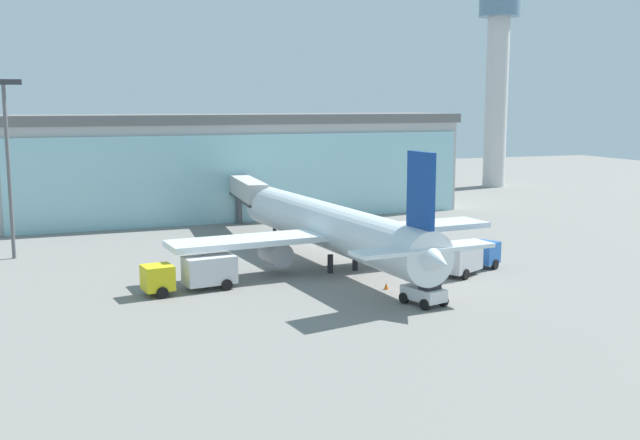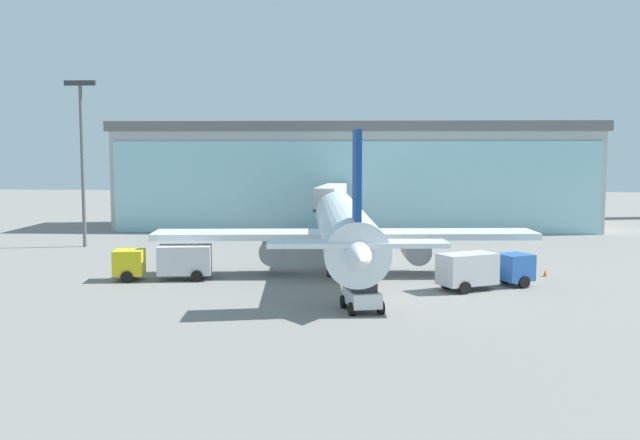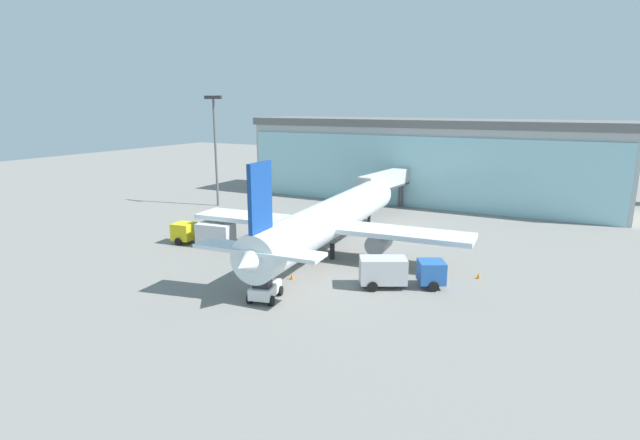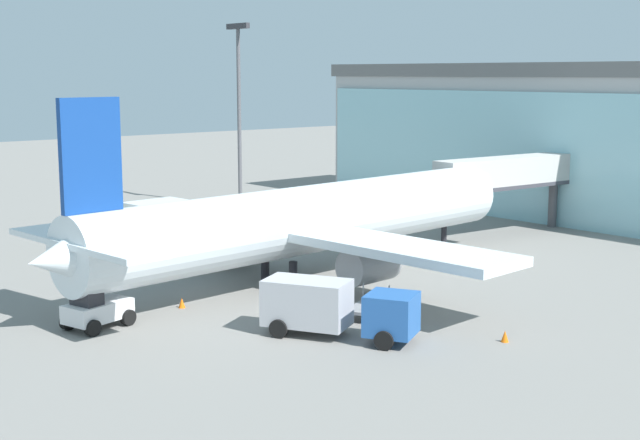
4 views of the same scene
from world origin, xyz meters
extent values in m
plane|color=gray|center=(0.00, 0.00, 0.00)|extent=(240.00, 240.00, 0.00)
cube|color=#ADADAD|center=(0.00, 41.09, 6.01)|extent=(58.58, 13.82, 12.02)
cube|color=#98CED9|center=(0.13, 34.61, 5.41)|extent=(57.17, 1.44, 10.82)
cube|color=slate|center=(0.00, 41.09, 12.62)|extent=(59.75, 14.10, 1.20)
cube|color=beige|center=(-2.04, 28.73, 4.79)|extent=(3.17, 14.11, 2.40)
cube|color=#3F3F47|center=(-2.04, 28.73, 3.74)|extent=(3.21, 14.12, 0.30)
cylinder|color=#4C4C51|center=(-1.67, 33.96, 1.80)|extent=(0.70, 0.70, 3.59)
cylinder|color=#59595E|center=(-26.98, 20.72, 8.15)|extent=(0.36, 0.36, 16.30)
cube|color=#333338|center=(-26.98, 20.72, 16.55)|extent=(3.20, 0.40, 0.50)
cylinder|color=white|center=(0.09, 7.36, 3.65)|extent=(7.13, 32.74, 4.09)
cone|color=white|center=(-1.44, 23.54, 3.65)|extent=(4.35, 3.37, 4.09)
cone|color=white|center=(1.62, -8.82, 3.65)|extent=(4.04, 4.33, 3.68)
cube|color=white|center=(0.24, 5.74, 3.24)|extent=(30.52, 7.03, 0.50)
cube|color=white|center=(1.53, -7.82, 4.26)|extent=(11.18, 3.42, 0.30)
cube|color=navy|center=(1.48, -7.32, 8.45)|extent=(0.66, 3.22, 5.52)
cylinder|color=gray|center=(-5.53, 5.70, 1.89)|extent=(2.39, 3.38, 2.10)
cylinder|color=gray|center=(5.92, 6.78, 1.89)|extent=(2.39, 3.38, 2.10)
cylinder|color=black|center=(-0.88, 4.63, 0.80)|extent=(0.50, 0.50, 1.60)
cylinder|color=black|center=(1.56, 4.86, 0.80)|extent=(0.50, 0.50, 1.60)
cylinder|color=black|center=(-1.15, 20.55, 0.80)|extent=(0.40, 0.40, 1.60)
cube|color=yellow|center=(-16.08, 1.97, 1.40)|extent=(2.50, 2.50, 1.90)
cube|color=silver|center=(-11.93, 2.59, 1.55)|extent=(4.28, 2.77, 2.20)
cylinder|color=black|center=(-15.92, 0.88, 0.45)|extent=(0.93, 0.43, 0.90)
cylinder|color=black|center=(-16.24, 3.06, 0.45)|extent=(0.93, 0.43, 0.90)
cylinder|color=black|center=(-10.78, 1.65, 0.45)|extent=(0.93, 0.43, 0.90)
cylinder|color=black|center=(-11.10, 3.82, 0.45)|extent=(0.93, 0.43, 0.90)
cube|color=#2659A5|center=(12.84, 1.86, 1.40)|extent=(2.99, 2.99, 1.90)
cube|color=#B2B2B7|center=(9.17, -0.19, 1.55)|extent=(4.56, 3.87, 2.20)
cylinder|color=black|center=(12.30, 2.82, 0.45)|extent=(0.93, 0.70, 0.90)
cylinder|color=black|center=(13.37, 0.90, 0.45)|extent=(0.93, 0.70, 0.90)
cylinder|color=black|center=(7.76, 0.28, 0.45)|extent=(0.93, 0.70, 0.90)
cylinder|color=black|center=(8.83, -1.64, 0.45)|extent=(0.93, 0.70, 0.90)
cube|color=gray|center=(8.87, 4.06, 0.52)|extent=(2.68, 3.22, 0.16)
cylinder|color=black|center=(10.02, 3.37, 0.22)|extent=(0.30, 0.45, 0.44)
cylinder|color=gray|center=(10.02, 3.37, 1.05)|extent=(0.08, 0.08, 0.90)
cylinder|color=black|center=(8.73, 2.73, 0.22)|extent=(0.30, 0.45, 0.44)
cylinder|color=gray|center=(8.73, 2.73, 1.05)|extent=(0.08, 0.08, 0.90)
cylinder|color=black|center=(9.02, 5.38, 0.22)|extent=(0.30, 0.45, 0.44)
cylinder|color=gray|center=(9.02, 5.38, 1.05)|extent=(0.08, 0.08, 0.90)
cylinder|color=black|center=(7.73, 4.74, 0.22)|extent=(0.30, 0.45, 0.44)
cylinder|color=gray|center=(7.73, 4.74, 1.05)|extent=(0.08, 0.08, 0.90)
cube|color=silver|center=(1.82, -7.45, 0.85)|extent=(2.58, 3.56, 0.90)
cube|color=#26262B|center=(1.99, -8.07, 1.80)|extent=(1.61, 1.33, 1.00)
cylinder|color=black|center=(0.66, -6.61, 0.40)|extent=(0.55, 0.86, 0.80)
cylinder|color=black|center=(2.39, -6.13, 0.40)|extent=(0.55, 0.86, 0.80)
cylinder|color=black|center=(1.25, -8.77, 0.40)|extent=(0.55, 0.86, 0.80)
cylinder|color=black|center=(2.98, -8.29, 0.40)|extent=(0.55, 0.86, 0.80)
cone|color=orange|center=(1.20, -2.36, 0.28)|extent=(0.36, 0.36, 0.55)
cone|color=orange|center=(16.04, 6.09, 0.28)|extent=(0.36, 0.36, 0.55)
camera|label=1|loc=(-23.60, -54.81, 14.61)|focal=42.00mm
camera|label=2|loc=(2.54, -53.23, 10.15)|focal=42.00mm
camera|label=3|loc=(24.28, -38.77, 15.61)|focal=28.00mm
camera|label=4|loc=(41.38, -25.90, 12.35)|focal=50.00mm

